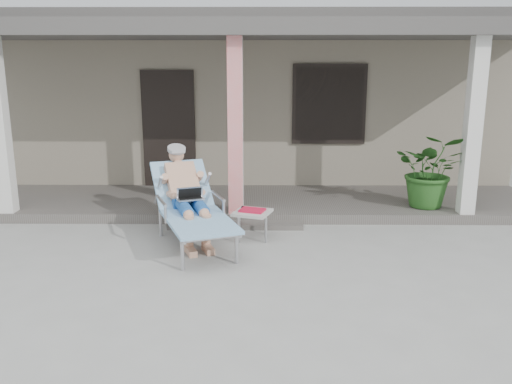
{
  "coord_description": "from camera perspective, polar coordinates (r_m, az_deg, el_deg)",
  "views": [
    {
      "loc": [
        0.38,
        -5.84,
        2.43
      ],
      "look_at": [
        0.32,
        0.6,
        0.85
      ],
      "focal_mm": 38.0,
      "sensor_mm": 36.0,
      "label": 1
    }
  ],
  "objects": [
    {
      "name": "side_table",
      "position": [
        7.49,
        -0.39,
        -2.31
      ],
      "size": [
        0.6,
        0.6,
        0.42
      ],
      "rotation": [
        0.0,
        0.0,
        -0.33
      ],
      "color": "beige",
      "rests_on": "ground"
    },
    {
      "name": "house",
      "position": [
        12.37,
        -1.22,
        10.22
      ],
      "size": [
        10.4,
        5.4,
        3.3
      ],
      "color": "gray",
      "rests_on": "ground"
    },
    {
      "name": "porch_deck",
      "position": [
        9.16,
        -1.85,
        -1.14
      ],
      "size": [
        10.0,
        2.0,
        0.15
      ],
      "primitive_type": "cube",
      "color": "#605B56",
      "rests_on": "ground"
    },
    {
      "name": "potted_palm",
      "position": [
        8.93,
        17.94,
        2.17
      ],
      "size": [
        1.29,
        1.2,
        1.17
      ],
      "primitive_type": "imported",
      "rotation": [
        0.0,
        0.0,
        -0.32
      ],
      "color": "#26591E",
      "rests_on": "porch_deck"
    },
    {
      "name": "ground",
      "position": [
        6.34,
        -2.97,
        -8.78
      ],
      "size": [
        60.0,
        60.0,
        0.0
      ],
      "primitive_type": "plane",
      "color": "#9E9E99",
      "rests_on": "ground"
    },
    {
      "name": "porch_step",
      "position": [
        8.07,
        -2.18,
        -3.49
      ],
      "size": [
        2.0,
        0.3,
        0.07
      ],
      "primitive_type": "cube",
      "color": "#605B56",
      "rests_on": "ground"
    },
    {
      "name": "lounger",
      "position": [
        7.3,
        -7.09,
        0.95
      ],
      "size": [
        1.42,
        2.12,
        1.34
      ],
      "rotation": [
        0.0,
        0.0,
        0.36
      ],
      "color": "#B7B7BC",
      "rests_on": "ground"
    },
    {
      "name": "porch_overhang",
      "position": [
        8.81,
        -2.01,
        16.09
      ],
      "size": [
        10.0,
        2.3,
        2.85
      ],
      "color": "silver",
      "rests_on": "porch_deck"
    }
  ]
}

